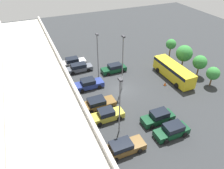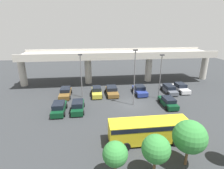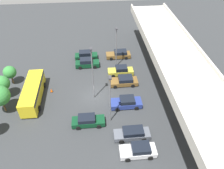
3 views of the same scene
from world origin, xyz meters
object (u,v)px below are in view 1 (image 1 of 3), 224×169
(parked_car_4, at_px, (89,84))
(lamp_post_mid_lot, at_px, (123,60))
(tree_front_far_right, at_px, (171,44))
(parked_car_7, at_px, (73,62))
(tree_front_centre, at_px, (200,62))
(parked_car_0, at_px, (172,131))
(lamp_post_near_aisle, at_px, (120,103))
(parked_car_5, at_px, (114,68))
(lamp_post_by_overpass, at_px, (98,53))
(tree_front_right, at_px, (184,53))
(parked_car_8, at_px, (123,147))
(parked_car_1, at_px, (158,117))
(tree_front_left, at_px, (213,73))
(traffic_cone, at_px, (165,84))
(parked_car_6, at_px, (79,68))
(parked_car_2, at_px, (107,115))
(shuttle_bus, at_px, (173,71))
(parked_car_3, at_px, (98,103))

(parked_car_4, xyz_separation_m, lamp_post_mid_lot, (-2.41, -4.84, 4.50))
(lamp_post_mid_lot, relative_size, tree_front_far_right, 2.26)
(parked_car_7, distance_m, tree_front_centre, 23.01)
(parked_car_0, bearing_deg, lamp_post_near_aisle, -29.51)
(parked_car_5, bearing_deg, lamp_post_by_overpass, 6.41)
(parked_car_5, relative_size, tree_front_right, 1.01)
(parked_car_8, bearing_deg, parked_car_1, 22.35)
(parked_car_1, xyz_separation_m, tree_front_centre, (7.28, -13.05, 1.89))
(parked_car_5, xyz_separation_m, parked_car_8, (-17.02, 6.38, 0.01))
(tree_front_right, bearing_deg, parked_car_8, 125.29)
(parked_car_1, distance_m, tree_front_left, 13.50)
(lamp_post_near_aisle, distance_m, traffic_cone, 13.79)
(parked_car_6, bearing_deg, parked_car_2, -91.05)
(tree_front_right, bearing_deg, tree_front_left, -175.59)
(parked_car_7, bearing_deg, parked_car_8, -90.57)
(parked_car_2, height_order, parked_car_7, parked_car_2)
(parked_car_1, height_order, lamp_post_by_overpass, lamp_post_by_overpass)
(tree_front_centre, xyz_separation_m, tree_front_far_right, (7.86, 0.34, 0.31))
(shuttle_bus, xyz_separation_m, tree_front_left, (-4.39, -4.37, 0.79))
(parked_car_8, xyz_separation_m, lamp_post_by_overpass, (16.66, -3.20, 3.93))
(shuttle_bus, bearing_deg, parked_car_7, 51.85)
(parked_car_6, xyz_separation_m, tree_front_right, (-6.56, -18.12, 2.31))
(parked_car_5, bearing_deg, lamp_post_mid_lot, 79.29)
(parked_car_6, height_order, parked_car_7, parked_car_7)
(lamp_post_near_aisle, xyz_separation_m, tree_front_left, (3.42, -18.32, -2.30))
(parked_car_4, bearing_deg, parked_car_2, -91.18)
(tree_front_left, bearing_deg, shuttle_bus, 44.88)
(parked_car_4, bearing_deg, lamp_post_near_aisle, -87.86)
(parked_car_6, relative_size, tree_front_left, 1.40)
(parked_car_5, xyz_separation_m, tree_front_right, (-3.78, -12.33, 2.33))
(parked_car_2, relative_size, parked_car_5, 0.99)
(parked_car_3, bearing_deg, parked_car_4, 86.19)
(lamp_post_mid_lot, bearing_deg, lamp_post_by_overpass, 22.63)
(parked_car_0, bearing_deg, shuttle_bus, -126.88)
(parked_car_0, relative_size, lamp_post_by_overpass, 0.56)
(shuttle_bus, relative_size, tree_front_centre, 2.28)
(parked_car_5, xyz_separation_m, parked_car_6, (2.78, 5.79, 0.02))
(tree_front_centre, bearing_deg, parked_car_4, 77.96)
(parked_car_7, height_order, lamp_post_by_overpass, lamp_post_by_overpass)
(lamp_post_mid_lot, xyz_separation_m, traffic_cone, (-2.04, -7.01, -4.91))
(parked_car_6, distance_m, tree_front_left, 22.94)
(parked_car_6, bearing_deg, parked_car_4, -90.86)
(parked_car_8, height_order, tree_front_centre, tree_front_centre)
(lamp_post_by_overpass, relative_size, tree_front_left, 2.33)
(tree_front_left, bearing_deg, parked_car_3, 83.70)
(parked_car_2, height_order, tree_front_left, tree_front_left)
(parked_car_1, height_order, parked_car_6, parked_car_1)
(parked_car_4, bearing_deg, parked_car_6, 89.14)
(parked_car_6, bearing_deg, tree_front_left, -35.46)
(parked_car_2, bearing_deg, shuttle_bus, 19.57)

